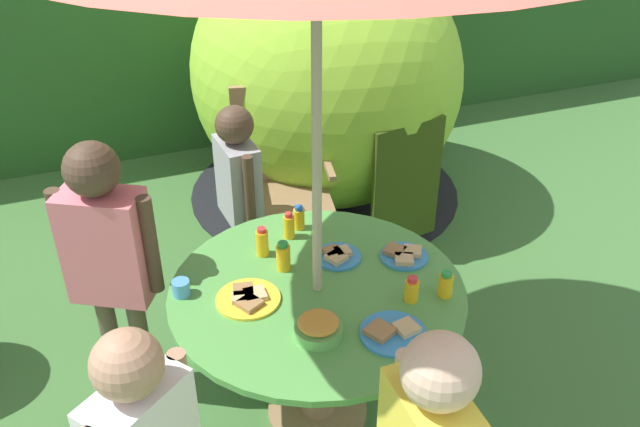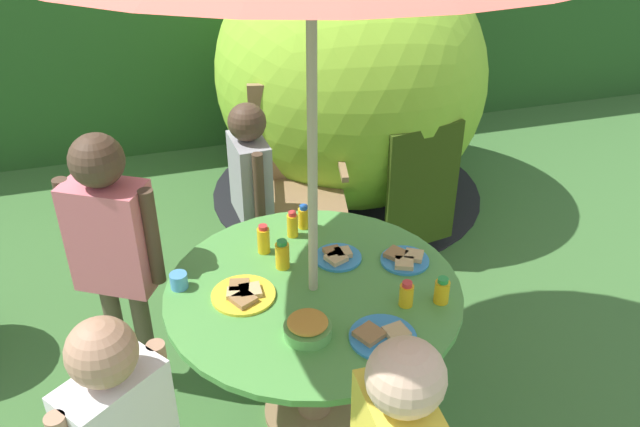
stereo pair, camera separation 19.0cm
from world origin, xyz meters
name	(u,v)px [view 1 (the left image)]	position (x,y,z in m)	size (l,w,h in m)	color
ground_plane	(318,414)	(0.00, 0.00, -0.01)	(10.00, 10.00, 0.02)	#3D6B33
hedge_backdrop	(170,33)	(0.00, 3.16, 0.82)	(9.00, 0.70, 1.64)	#285623
garden_table	(317,321)	(0.00, 0.00, 0.54)	(1.17, 1.17, 0.70)	#93704C
wooden_chair	(281,170)	(0.25, 1.23, 0.57)	(0.59, 0.53, 1.03)	#93704C
dome_tent	(325,76)	(0.75, 1.85, 0.83)	(2.15, 2.15, 1.68)	#8CC633
child_in_grey_shirt	(238,181)	(-0.07, 0.95, 0.71)	(0.19, 0.38, 1.11)	brown
child_in_pink_shirt	(107,247)	(-0.74, 0.42, 0.81)	(0.38, 0.32, 1.27)	brown
snack_bowl	(318,327)	(-0.09, -0.26, 0.74)	(0.17, 0.17, 0.08)	#66B259
plate_back_edge	(404,255)	(0.41, 0.07, 0.72)	(0.20, 0.20, 0.03)	#338CD8
plate_mid_right	(248,298)	(-0.27, 0.02, 0.72)	(0.25, 0.25, 0.03)	yellow
plate_front_edge	(393,332)	(0.16, -0.35, 0.71)	(0.24, 0.24, 0.03)	#338CD8
plate_far_right	(337,255)	(0.15, 0.16, 0.72)	(0.20, 0.20, 0.03)	#338CD8
juice_bottle_near_left	(289,226)	(0.01, 0.38, 0.76)	(0.05, 0.05, 0.12)	yellow
juice_bottle_near_right	(299,218)	(0.08, 0.44, 0.76)	(0.05, 0.05, 0.11)	yellow
juice_bottle_far_left	(446,284)	(0.45, -0.21, 0.75)	(0.06, 0.06, 0.11)	yellow
juice_bottle_center_front	(283,257)	(-0.08, 0.17, 0.76)	(0.06, 0.06, 0.13)	yellow
juice_bottle_center_back	(412,290)	(0.31, -0.19, 0.75)	(0.05, 0.05, 0.11)	yellow
juice_bottle_mid_left	(262,242)	(-0.13, 0.30, 0.76)	(0.05, 0.05, 0.13)	yellow
cup_near	(181,288)	(-0.50, 0.15, 0.74)	(0.07, 0.07, 0.06)	#4C99D8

